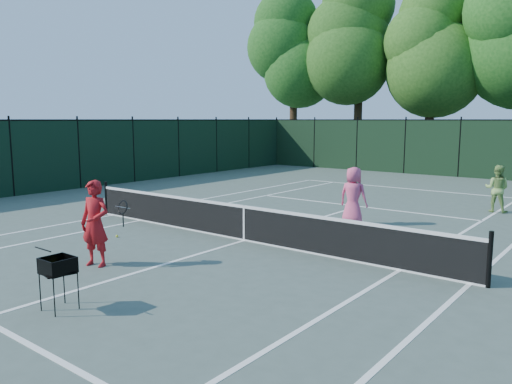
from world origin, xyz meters
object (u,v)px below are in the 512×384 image
Objects in this scene: ball_hopper at (58,266)px; loose_ball_near_cart at (68,271)px; player_pink at (353,196)px; coach at (95,223)px; player_green at (497,189)px; loose_ball_midcourt at (117,236)px.

loose_ball_near_cart is (-1.70, 1.17, -0.70)m from ball_hopper.
player_pink is at bearing 73.09° from loose_ball_near_cart.
coach is at bearing 87.98° from loose_ball_near_cart.
coach is 1.16× the size of player_green.
loose_ball_near_cart is at bearing 69.95° from player_pink.
player_pink is 25.00× the size of loose_ball_midcourt.
ball_hopper reaches higher than loose_ball_near_cart.
loose_ball_midcourt is (-4.12, -5.24, -0.82)m from player_pink.
player_green is (5.12, 11.86, -0.12)m from coach.
player_pink reaches higher than ball_hopper.
player_green is 12.21m from loose_ball_midcourt.
ball_hopper is (-3.44, -13.69, -0.05)m from player_green.
loose_ball_midcourt is at bearing 48.70° from player_pink.
player_green is (2.79, 4.80, -0.07)m from player_pink.
loose_ball_midcourt is at bearing 125.44° from loose_ball_near_cart.
coach is 12.92m from player_green.
loose_ball_near_cart is at bearing 158.19° from ball_hopper.
coach is 1.10m from loose_ball_near_cart.
coach reaches higher than player_green.
coach is 2.49m from ball_hopper.
player_green is at bearing 55.46° from loose_ball_midcourt.
loose_ball_near_cart is at bearing -54.56° from loose_ball_midcourt.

